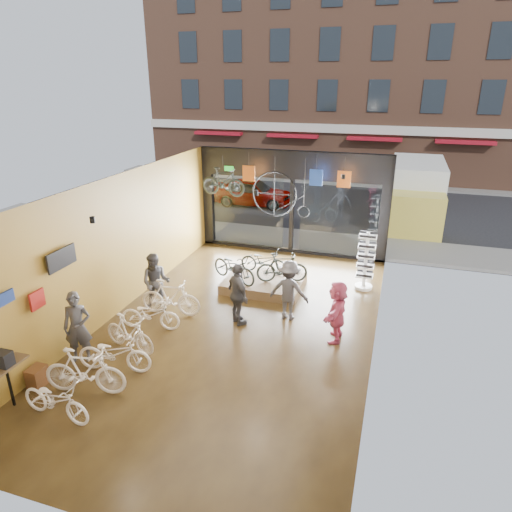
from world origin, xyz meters
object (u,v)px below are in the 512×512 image
at_px(floor_bike_3, 129,333).
at_px(customer_0, 78,327).
at_px(hung_bike, 223,182).
at_px(customer_5, 337,311).
at_px(floor_bike_5, 170,298).
at_px(display_bike_left, 234,267).
at_px(display_bike_right, 264,261).
at_px(customer_3, 289,290).
at_px(penny_farthing, 284,196).
at_px(floor_bike_2, 114,353).
at_px(customer_2, 238,295).
at_px(floor_bike_4, 150,314).
at_px(customer_1, 156,282).
at_px(floor_bike_1, 85,371).
at_px(box_truck, 416,195).
at_px(display_bike_mid, 282,268).
at_px(floor_bike_0, 55,400).
at_px(display_platform, 264,284).
at_px(sunglasses_rack, 366,261).
at_px(street_car, 252,192).

xyz_separation_m(floor_bike_3, customer_0, (-0.86, -0.71, 0.41)).
bearing_deg(hung_bike, customer_5, -125.30).
relative_size(floor_bike_5, display_bike_left, 0.98).
distance_m(display_bike_right, customer_3, 2.55).
bearing_deg(display_bike_right, penny_farthing, -6.36).
xyz_separation_m(floor_bike_2, customer_2, (1.93, 2.83, 0.42)).
relative_size(floor_bike_4, customer_1, 0.94).
bearing_deg(floor_bike_1, customer_3, -48.31).
bearing_deg(box_truck, customer_2, -112.67).
height_order(floor_bike_4, hung_bike, hung_bike).
distance_m(customer_1, hung_bike, 4.47).
height_order(floor_bike_3, customer_2, customer_2).
bearing_deg(customer_1, customer_3, -5.21).
bearing_deg(floor_bike_3, display_bike_mid, -18.56).
bearing_deg(customer_0, display_bike_right, 40.46).
distance_m(customer_3, hung_bike, 5.00).
height_order(box_truck, customer_1, box_truck).
height_order(floor_bike_0, floor_bike_2, floor_bike_2).
bearing_deg(customer_1, display_platform, 27.66).
relative_size(floor_bike_0, sunglasses_rack, 0.86).
distance_m(customer_1, customer_5, 5.07).
height_order(floor_bike_1, penny_farthing, penny_farthing).
bearing_deg(customer_3, customer_5, 157.67).
bearing_deg(floor_bike_1, display_bike_right, -27.91).
bearing_deg(hung_bike, sunglasses_rack, -92.07).
bearing_deg(customer_3, floor_bike_5, 18.14).
xyz_separation_m(customer_0, customer_5, (5.54, 2.68, -0.06)).
relative_size(customer_3, hung_bike, 1.07).
relative_size(floor_bike_5, customer_2, 1.00).
height_order(floor_bike_0, display_bike_mid, display_bike_mid).
distance_m(floor_bike_1, display_platform, 6.39).
relative_size(floor_bike_0, display_platform, 0.66).
xyz_separation_m(floor_bike_5, display_bike_right, (1.82, 2.93, 0.19)).
bearing_deg(display_bike_mid, floor_bike_0, 139.70).
bearing_deg(penny_farthing, hung_bike, -171.35).
bearing_deg(customer_0, street_car, 69.22).
distance_m(floor_bike_4, display_bike_left, 3.19).
relative_size(box_truck, floor_bike_0, 4.31).
relative_size(display_bike_mid, customer_1, 0.93).
bearing_deg(hung_bike, floor_bike_4, -175.94).
bearing_deg(floor_bike_5, hung_bike, -5.77).
bearing_deg(floor_bike_4, display_platform, -42.11).
xyz_separation_m(floor_bike_3, customer_3, (3.28, 2.68, 0.39)).
bearing_deg(display_platform, display_bike_right, 107.70).
bearing_deg(floor_bike_3, display_bike_right, -8.64).
bearing_deg(street_car, floor_bike_3, -174.35).
bearing_deg(floor_bike_1, street_car, -6.46).
bearing_deg(street_car, box_truck, -97.17).
xyz_separation_m(display_platform, customer_0, (-2.96, -5.04, 0.71)).
height_order(customer_3, sunglasses_rack, sunglasses_rack).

